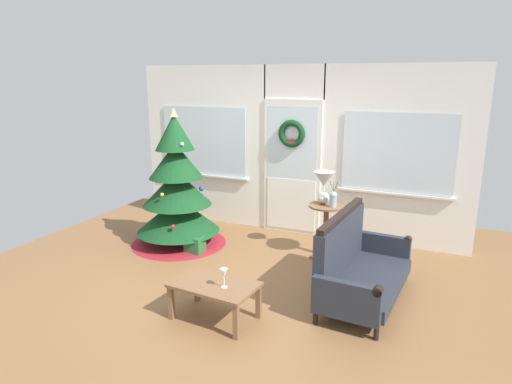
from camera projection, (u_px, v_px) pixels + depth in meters
The scene contains 10 objects.
ground_plane at pixel (234, 284), 5.28m from camera, with size 6.76×6.76×0.00m, color brown.
back_wall_with_door at pixel (293, 151), 6.81m from camera, with size 5.20×0.19×2.55m.
christmas_tree at pixel (177, 195), 6.42m from camera, with size 1.38×1.38×1.96m.
settee_sofa at pixel (356, 266), 4.88m from camera, with size 0.83×1.61×0.96m.
side_table at pixel (326, 220), 6.04m from camera, with size 0.50×0.48×0.71m.
table_lamp at pixel (324, 183), 5.97m from camera, with size 0.28×0.28×0.44m.
flower_vase at pixel (333, 198), 5.87m from camera, with size 0.11×0.10×0.35m.
coffee_table at pixel (215, 288), 4.47m from camera, with size 0.88×0.59×0.38m.
wine_glass at pixel (224, 274), 4.33m from camera, with size 0.08×0.08×0.20m.
gift_box at pixel (195, 245), 6.21m from camera, with size 0.24×0.21×0.24m, color #266633.
Camera 1 is at (2.17, -4.34, 2.37)m, focal length 31.54 mm.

